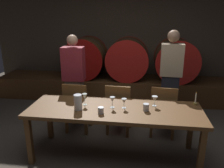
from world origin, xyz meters
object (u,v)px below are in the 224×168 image
(wine_barrel_right, at_px, (176,60))
(dining_table, at_px, (115,113))
(chair_center, at_px, (119,107))
(cup_left, at_px, (101,110))
(cup_right, at_px, (146,107))
(pitcher, at_px, (78,102))
(wine_glass_center_left, at_px, (112,100))
(wine_glass_far_right, at_px, (155,99))
(chair_right, at_px, (163,109))
(chair_left, at_px, (77,105))
(candle_center, at_px, (195,101))
(wine_glass_center_right, at_px, (124,101))
(wine_glass_far_left, at_px, (85,97))
(guest_right, at_px, (170,77))
(wine_barrel_left, at_px, (86,58))
(guest_left, at_px, (74,80))
(wine_barrel_center, at_px, (128,59))

(wine_barrel_right, distance_m, dining_table, 2.61)
(chair_center, relative_size, cup_left, 10.48)
(dining_table, xyz_separation_m, cup_right, (0.42, -0.01, 0.12))
(pitcher, distance_m, cup_right, 0.91)
(wine_glass_center_left, relative_size, wine_glass_far_right, 1.09)
(chair_right, xyz_separation_m, wine_glass_center_left, (-0.75, -0.62, 0.36))
(wine_barrel_right, height_order, chair_left, wine_barrel_right)
(candle_center, relative_size, wine_glass_center_left, 1.26)
(chair_left, bearing_deg, cup_left, 127.36)
(pitcher, relative_size, wine_glass_center_right, 1.53)
(wine_glass_far_left, height_order, cup_left, wine_glass_far_left)
(chair_center, bearing_deg, dining_table, 95.05)
(guest_right, relative_size, cup_left, 20.25)
(wine_barrel_left, relative_size, candle_center, 4.81)
(wine_glass_center_right, height_order, wine_glass_far_right, wine_glass_far_right)
(cup_left, xyz_separation_m, cup_right, (0.58, 0.17, 0.01))
(guest_left, xyz_separation_m, pitcher, (0.38, -1.08, 0.01))
(wine_barrel_left, bearing_deg, guest_right, -32.49)
(wine_barrel_left, relative_size, guest_left, 0.58)
(wine_barrel_right, distance_m, chair_right, 1.81)
(wine_glass_far_left, xyz_separation_m, cup_right, (0.85, -0.08, -0.07))
(chair_left, distance_m, chair_right, 1.43)
(wine_glass_center_right, bearing_deg, candle_center, 14.57)
(wine_glass_center_left, distance_m, wine_glass_far_right, 0.59)
(wine_barrel_left, bearing_deg, cup_left, -71.89)
(wine_glass_center_left, relative_size, cup_left, 1.84)
(guest_right, relative_size, wine_glass_far_left, 10.35)
(pitcher, bearing_deg, wine_glass_center_right, 12.23)
(guest_left, height_order, pitcher, guest_left)
(wine_barrel_center, relative_size, cup_left, 11.20)
(wine_glass_center_left, bearing_deg, wine_glass_far_right, 13.54)
(wine_glass_far_right, bearing_deg, chair_right, 69.86)
(cup_left, bearing_deg, chair_left, 124.87)
(pitcher, relative_size, wine_glass_center_left, 1.35)
(wine_glass_far_right, height_order, cup_right, wine_glass_far_right)
(pitcher, bearing_deg, candle_center, 13.69)
(wine_barrel_right, height_order, chair_center, wine_barrel_right)
(wine_glass_far_left, relative_size, cup_left, 1.96)
(guest_right, bearing_deg, guest_left, 10.14)
(dining_table, height_order, guest_right, guest_right)
(chair_right, bearing_deg, cup_left, 49.42)
(wine_barrel_right, height_order, wine_glass_center_left, wine_barrel_right)
(wine_glass_center_right, bearing_deg, pitcher, -167.77)
(chair_right, xyz_separation_m, wine_glass_far_right, (-0.18, -0.48, 0.35))
(candle_center, xyz_separation_m, wine_glass_center_right, (-0.98, -0.26, 0.04))
(wine_barrel_left, relative_size, wine_barrel_right, 1.00)
(chair_center, distance_m, guest_right, 1.09)
(dining_table, height_order, wine_glass_center_left, wine_glass_center_left)
(chair_left, distance_m, cup_left, 1.01)
(pitcher, distance_m, wine_glass_center_right, 0.62)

